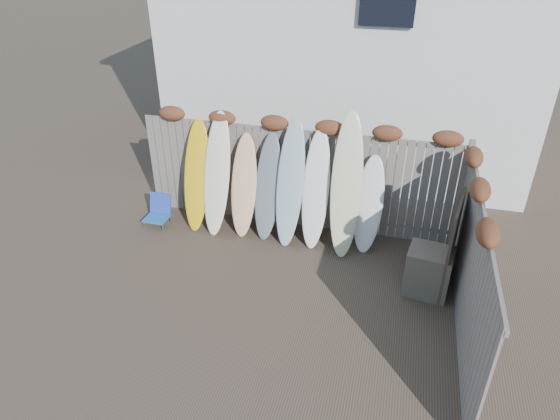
% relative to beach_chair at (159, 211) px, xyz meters
% --- Properties ---
extents(ground, '(80.00, 80.00, 0.00)m').
position_rel_beach_chair_xyz_m(ground, '(2.63, -1.76, -0.28)').
color(ground, '#493A2D').
extents(back_fence, '(6.05, 0.28, 2.24)m').
position_rel_beach_chair_xyz_m(back_fence, '(2.69, 0.64, 0.91)').
color(back_fence, slate).
rests_on(back_fence, ground).
extents(right_fence, '(0.28, 4.40, 2.24)m').
position_rel_beach_chair_xyz_m(right_fence, '(5.62, -1.51, 0.87)').
color(right_fence, slate).
rests_on(right_fence, ground).
extents(house, '(8.50, 5.50, 6.33)m').
position_rel_beach_chair_xyz_m(house, '(3.13, 4.74, 2.93)').
color(house, silver).
rests_on(house, ground).
extents(beach_chair, '(0.46, 0.49, 0.60)m').
position_rel_beach_chair_xyz_m(beach_chair, '(0.00, 0.00, 0.00)').
color(beach_chair, '#2363B1').
rests_on(beach_chair, ground).
extents(wooden_crate, '(0.76, 0.67, 0.80)m').
position_rel_beach_chair_xyz_m(wooden_crate, '(5.15, -0.85, 0.12)').
color(wooden_crate, '#665E4D').
rests_on(wooden_crate, ground).
extents(lattice_panel, '(0.24, 1.06, 1.61)m').
position_rel_beach_chair_xyz_m(lattice_panel, '(5.46, -0.65, 0.53)').
color(lattice_panel, brown).
rests_on(lattice_panel, ground).
extents(surfboard_0, '(0.50, 0.74, 2.10)m').
position_rel_beach_chair_xyz_m(surfboard_0, '(0.79, 0.21, 0.77)').
color(surfboard_0, '#E7B70E').
rests_on(surfboard_0, ground).
extents(surfboard_1, '(0.54, 0.82, 2.28)m').
position_rel_beach_chair_xyz_m(surfboard_1, '(1.22, 0.18, 0.86)').
color(surfboard_1, '#EFE9CD').
rests_on(surfboard_1, ground).
extents(surfboard_2, '(0.50, 0.69, 1.91)m').
position_rel_beach_chair_xyz_m(surfboard_2, '(1.73, 0.21, 0.68)').
color(surfboard_2, '#FEA87E').
rests_on(surfboard_2, ground).
extents(surfboard_3, '(0.52, 0.72, 1.95)m').
position_rel_beach_chair_xyz_m(surfboard_3, '(2.19, 0.22, 0.70)').
color(surfboard_3, slate).
rests_on(surfboard_3, ground).
extents(surfboard_4, '(0.52, 0.82, 2.30)m').
position_rel_beach_chair_xyz_m(surfboard_4, '(2.63, 0.17, 0.87)').
color(surfboard_4, '#94B1B7').
rests_on(surfboard_4, ground).
extents(surfboard_5, '(0.49, 0.76, 2.12)m').
position_rel_beach_chair_xyz_m(surfboard_5, '(3.10, 0.19, 0.78)').
color(surfboard_5, white).
rests_on(surfboard_5, ground).
extents(surfboard_6, '(0.62, 0.91, 2.49)m').
position_rel_beach_chair_xyz_m(surfboard_6, '(3.65, 0.12, 0.97)').
color(surfboard_6, beige).
rests_on(surfboard_6, ground).
extents(surfboard_7, '(0.53, 0.65, 1.73)m').
position_rel_beach_chair_xyz_m(surfboard_7, '(4.06, 0.23, 0.59)').
color(surfboard_7, white).
rests_on(surfboard_7, ground).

